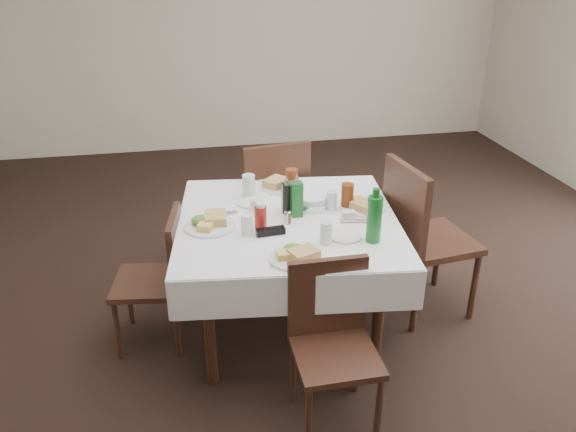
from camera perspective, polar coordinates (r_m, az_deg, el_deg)
The scene contains 33 objects.
ground_plane at distance 3.72m, azimuth 2.69°, elevation -9.81°, with size 7.00×7.00×0.00m, color black.
room_shell at distance 3.06m, azimuth 3.37°, elevation 17.25°, with size 6.04×7.04×2.80m.
dining_table at distance 3.23m, azimuth 0.00°, elevation -1.59°, with size 1.38×1.38×0.76m.
chair_north at distance 3.96m, azimuth -1.60°, elevation 1.93°, with size 0.53×0.53×0.98m.
chair_south at distance 2.77m, azimuth 4.44°, elevation -11.78°, with size 0.40×0.40×0.83m.
chair_east at distance 3.55m, azimuth 13.19°, elevation -1.46°, with size 0.54×0.54×1.02m.
chair_west at distance 3.32m, azimuth -12.75°, elevation -5.52°, with size 0.44×0.44×0.82m.
meal_north at distance 3.59m, azimuth -0.58°, elevation 3.24°, with size 0.28×0.28×0.06m.
meal_south at distance 2.78m, azimuth 0.85°, elevation -3.95°, with size 0.26×0.26×0.06m.
meal_east at distance 3.33m, azimuth 7.74°, elevation 1.09°, with size 0.26×0.26×0.06m.
meal_west at distance 3.12m, azimuth -7.97°, elevation -0.64°, with size 0.29×0.29×0.06m.
side_plate_a at distance 3.39m, azimuth -3.83°, elevation 1.40°, with size 0.17×0.17×0.01m.
side_plate_b at distance 3.01m, azimuth 5.84°, elevation -1.99°, with size 0.18×0.18×0.01m.
water_n at distance 3.45m, azimuth -4.01°, elevation 3.06°, with size 0.08×0.08×0.14m.
water_s at distance 2.91m, azimuth 3.88°, elevation -1.69°, with size 0.06×0.06×0.12m.
water_e at distance 3.30m, azimuth 4.45°, elevation 1.61°, with size 0.06×0.06×0.11m.
water_w at distance 3.00m, azimuth -4.21°, elevation -0.88°, with size 0.06×0.06×0.11m.
iced_tea_a at distance 3.50m, azimuth 0.38°, elevation 3.57°, with size 0.08×0.08×0.16m.
iced_tea_b at distance 3.31m, azimuth 6.04°, elevation 2.04°, with size 0.07×0.07×0.15m.
bread_basket at distance 3.34m, azimuth 2.47°, elevation 1.54°, with size 0.21×0.21×0.07m.
oil_cruet_dark at distance 3.23m, azimuth -0.14°, elevation 1.96°, with size 0.05×0.05×0.22m.
oil_cruet_green at distance 3.18m, azimuth 0.90°, elevation 1.89°, with size 0.06×0.06×0.26m.
ketchup_bottle at distance 3.07m, azimuth -2.81°, elevation 0.02°, with size 0.07×0.07×0.15m.
salt_shaker at distance 3.11m, azimuth -0.15°, elevation -0.26°, with size 0.03×0.03×0.07m.
pepper_shaker at distance 3.12m, azimuth -0.02°, elevation -0.10°, with size 0.04×0.04×0.08m.
coffee_mug at distance 3.27m, azimuth -3.22°, elevation 1.05°, with size 0.11×0.11×0.08m.
sunglasses at distance 3.01m, azimuth -1.80°, elevation -1.57°, with size 0.16×0.07×0.03m.
green_bottle at distance 2.93m, azimuth 8.76°, elevation -0.23°, with size 0.08×0.08×0.30m.
sugar_caddy at distance 3.21m, azimuth 6.14°, elevation 0.18°, with size 0.08×0.05×0.04m.
cutlery_n at distance 3.62m, azimuth 0.48°, elevation 3.07°, with size 0.08×0.20×0.01m.
cutlery_s at distance 2.78m, azimuth -1.00°, elevation -4.35°, with size 0.11×0.18×0.01m.
cutlery_e at distance 3.17m, azimuth 7.14°, elevation -0.58°, with size 0.21×0.09×0.01m.
cutlery_w at distance 3.25m, azimuth -6.62°, elevation 0.18°, with size 0.17×0.07×0.01m.
Camera 1 is at (-0.75, -2.93, 2.16)m, focal length 35.00 mm.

